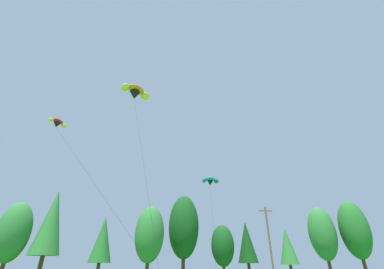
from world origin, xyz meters
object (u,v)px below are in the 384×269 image
object	(u,v)px
utility_pole	(270,241)
parafoil_kite_far_orange	(135,92)
parafoil_kite_mid_teal	(210,181)
parafoil_kite_high_red_yellow	(57,123)

from	to	relation	value
utility_pole	parafoil_kite_far_orange	xyz separation A→B (m)	(-20.68, -14.29, 13.92)
parafoil_kite_mid_teal	parafoil_kite_far_orange	size ratio (longest dim) A/B	0.59
utility_pole	parafoil_kite_high_red_yellow	distance (m)	34.57
parafoil_kite_mid_teal	parafoil_kite_high_red_yellow	bearing A→B (deg)	177.12
parafoil_kite_high_red_yellow	parafoil_kite_mid_teal	world-z (taller)	parafoil_kite_high_red_yellow
parafoil_kite_high_red_yellow	parafoil_kite_far_orange	size ratio (longest dim) A/B	0.98
parafoil_kite_high_red_yellow	parafoil_kite_far_orange	distance (m)	13.57
parafoil_kite_mid_teal	utility_pole	bearing A→B (deg)	32.76
utility_pole	parafoil_kite_mid_teal	world-z (taller)	parafoil_kite_mid_teal
parafoil_kite_far_orange	parafoil_kite_high_red_yellow	bearing A→B (deg)	140.73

